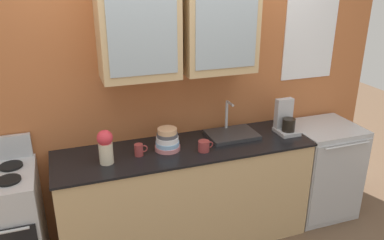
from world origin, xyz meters
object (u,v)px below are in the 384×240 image
Objects in this scene: stove_range at (1,229)px; vase at (105,146)px; cup_near_bowls at (139,150)px; sink_faucet at (232,133)px; bowl_stack at (167,140)px; cup_near_sink at (204,146)px; coffee_maker at (286,120)px; dishwasher at (320,170)px.

stove_range is 0.97m from vase.
sink_faucet is at bearing 7.08° from cup_near_bowls.
vase is 2.52× the size of cup_near_bowls.
bowl_stack is at bearing -172.83° from sink_faucet.
stove_range is 1.60m from cup_near_sink.
cup_near_bowls is at bearing -172.92° from sink_faucet.
vase is 2.10× the size of cup_near_sink.
coffee_maker is (1.06, 0.00, 0.03)m from bowl_stack.
sink_faucet is 0.49m from coffee_maker.
cup_near_sink is (-0.33, -0.19, 0.02)m from sink_faucet.
vase is at bearing -172.43° from sink_faucet.
sink_faucet reaches higher than cup_near_bowls.
stove_range is at bearing 175.88° from vase.
dishwasher is (1.48, -0.02, -0.52)m from bowl_stack.
bowl_stack is (-0.59, -0.07, 0.06)m from sink_faucet.
dishwasher is at bearing -0.61° from bowl_stack.
bowl_stack is 0.29m from cup_near_sink.
cup_near_bowls is (-0.23, -0.03, -0.03)m from bowl_stack.
sink_faucet is 0.38m from cup_near_sink.
stove_range is at bearing -177.37° from sink_faucet.
vase reaches higher than cup_near_bowls.
cup_near_sink is 1.32m from dishwasher.
cup_near_sink is (1.53, -0.11, 0.47)m from stove_range.
sink_faucet reaches higher than vase.
vase reaches higher than bowl_stack.
cup_near_sink is 0.42× the size of coffee_maker.
bowl_stack is 0.23× the size of dishwasher.
stove_range reaches higher than cup_near_bowls.
sink_faucet is at bearing 7.57° from vase.
cup_near_bowls is 1.78m from dishwasher.
stove_range is at bearing 179.09° from cup_near_bowls.
coffee_maker is (1.54, 0.07, -0.03)m from vase.
coffee_maker reaches higher than vase.
cup_near_bowls is (-0.49, 0.09, 0.00)m from cup_near_sink.
cup_near_sink is at bearing -171.40° from coffee_maker.
vase is at bearing 176.01° from cup_near_sink.
sink_faucet reaches higher than stove_range.
cup_near_sink is (0.26, -0.12, -0.04)m from bowl_stack.
cup_near_sink is at bearing -4.06° from stove_range.
stove_range is at bearing -179.49° from bowl_stack.
sink_faucet is 1.61× the size of vase.
dishwasher is (1.71, 0.01, -0.49)m from cup_near_bowls.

